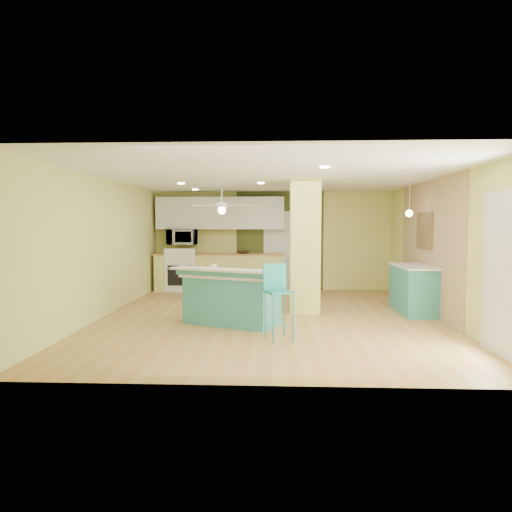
# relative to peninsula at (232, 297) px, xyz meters

# --- Properties ---
(floor) EXTENTS (6.00, 7.00, 0.01)m
(floor) POSITION_rel_peninsula_xyz_m (0.64, 0.56, -0.45)
(floor) COLOR #A8763A
(floor) RESTS_ON ground
(ceiling) EXTENTS (6.00, 7.00, 0.01)m
(ceiling) POSITION_rel_peninsula_xyz_m (0.64, 0.56, 2.06)
(ceiling) COLOR white
(ceiling) RESTS_ON wall_back
(wall_back) EXTENTS (6.00, 0.01, 2.50)m
(wall_back) POSITION_rel_peninsula_xyz_m (0.64, 4.07, 0.81)
(wall_back) COLOR #CCCC6D
(wall_back) RESTS_ON floor
(wall_front) EXTENTS (6.00, 0.01, 2.50)m
(wall_front) POSITION_rel_peninsula_xyz_m (0.64, -2.94, 0.81)
(wall_front) COLOR #CCCC6D
(wall_front) RESTS_ON floor
(wall_left) EXTENTS (0.01, 7.00, 2.50)m
(wall_left) POSITION_rel_peninsula_xyz_m (-2.37, 0.56, 0.81)
(wall_left) COLOR #CCCC6D
(wall_left) RESTS_ON floor
(wall_right) EXTENTS (0.01, 7.00, 2.50)m
(wall_right) POSITION_rel_peninsula_xyz_m (3.64, 0.56, 0.81)
(wall_right) COLOR #CCCC6D
(wall_right) RESTS_ON floor
(wood_panel) EXTENTS (0.02, 3.40, 2.50)m
(wood_panel) POSITION_rel_peninsula_xyz_m (3.63, 1.16, 0.81)
(wood_panel) COLOR #9B7B58
(wood_panel) RESTS_ON floor
(olive_accent) EXTENTS (2.20, 0.02, 2.50)m
(olive_accent) POSITION_rel_peninsula_xyz_m (0.84, 4.05, 0.81)
(olive_accent) COLOR #3D451B
(olive_accent) RESTS_ON floor
(interior_door) EXTENTS (0.82, 0.05, 2.00)m
(interior_door) POSITION_rel_peninsula_xyz_m (0.84, 4.02, 0.56)
(interior_door) COLOR silver
(interior_door) RESTS_ON floor
(french_door) EXTENTS (0.04, 1.08, 2.10)m
(french_door) POSITION_rel_peninsula_xyz_m (3.61, -1.74, 0.61)
(french_door) COLOR silver
(french_door) RESTS_ON floor
(column) EXTENTS (0.55, 0.55, 2.50)m
(column) POSITION_rel_peninsula_xyz_m (1.29, 1.06, 0.81)
(column) COLOR #CDD060
(column) RESTS_ON floor
(kitchen_run) EXTENTS (3.25, 0.63, 0.94)m
(kitchen_run) POSITION_rel_peninsula_xyz_m (-0.66, 3.76, 0.03)
(kitchen_run) COLOR #CDC96B
(kitchen_run) RESTS_ON floor
(stove) EXTENTS (0.76, 0.66, 1.08)m
(stove) POSITION_rel_peninsula_xyz_m (-1.61, 3.75, 0.02)
(stove) COLOR silver
(stove) RESTS_ON floor
(upper_cabinets) EXTENTS (3.20, 0.34, 0.80)m
(upper_cabinets) POSITION_rel_peninsula_xyz_m (-0.66, 3.88, 1.51)
(upper_cabinets) COLOR silver
(upper_cabinets) RESTS_ON wall_back
(microwave) EXTENTS (0.70, 0.48, 0.39)m
(microwave) POSITION_rel_peninsula_xyz_m (-1.61, 3.76, 0.91)
(microwave) COLOR white
(microwave) RESTS_ON wall_back
(ceiling_fan) EXTENTS (1.41, 1.41, 0.61)m
(ceiling_fan) POSITION_rel_peninsula_xyz_m (-0.46, 2.56, 1.63)
(ceiling_fan) COLOR white
(ceiling_fan) RESTS_ON ceiling
(pendant_lamp) EXTENTS (0.14, 0.14, 0.69)m
(pendant_lamp) POSITION_rel_peninsula_xyz_m (3.29, 1.31, 1.44)
(pendant_lamp) COLOR white
(pendant_lamp) RESTS_ON ceiling
(wall_decor) EXTENTS (0.03, 0.90, 0.70)m
(wall_decor) POSITION_rel_peninsula_xyz_m (3.60, 1.36, 1.11)
(wall_decor) COLOR brown
(wall_decor) RESTS_ON wood_panel
(peninsula) EXTENTS (1.93, 1.53, 0.96)m
(peninsula) POSITION_rel_peninsula_xyz_m (0.00, 0.00, 0.00)
(peninsula) COLOR teal
(peninsula) RESTS_ON floor
(bar_stool) EXTENTS (0.48, 0.48, 1.10)m
(bar_stool) POSITION_rel_peninsula_xyz_m (0.76, -0.98, 0.29)
(bar_stool) COLOR teal
(bar_stool) RESTS_ON floor
(side_counter) EXTENTS (0.59, 1.40, 0.90)m
(side_counter) POSITION_rel_peninsula_xyz_m (3.34, 1.12, 0.01)
(side_counter) COLOR teal
(side_counter) RESTS_ON floor
(fruit_bowl) EXTENTS (0.36, 0.36, 0.08)m
(fruit_bowl) POSITION_rel_peninsula_xyz_m (-0.08, 3.75, 0.54)
(fruit_bowl) COLOR #3B2718
(fruit_bowl) RESTS_ON kitchen_run
(canister) EXTENTS (0.13, 0.13, 0.16)m
(canister) POSITION_rel_peninsula_xyz_m (-0.33, 0.09, 0.47)
(canister) COLOR gold
(canister) RESTS_ON peninsula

